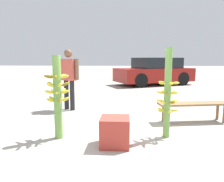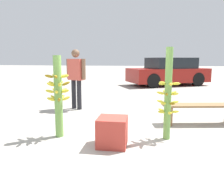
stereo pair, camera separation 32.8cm
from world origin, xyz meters
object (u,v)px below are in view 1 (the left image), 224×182
banana_stalk_left (58,96)px  market_bench (194,106)px  banana_stalk_center (167,94)px  produce_crate (115,132)px  parked_car (155,72)px  vendor_person (69,74)px

banana_stalk_left → market_bench: banana_stalk_left is taller
banana_stalk_center → market_bench: 1.30m
banana_stalk_left → market_bench: 2.89m
banana_stalk_left → produce_crate: bearing=-15.1°
banana_stalk_center → parked_car: bearing=84.4°
market_bench → parked_car: (0.03, 7.00, 0.33)m
banana_stalk_center → market_bench: (0.76, 0.98, -0.40)m
banana_stalk_center → parked_car: size_ratio=0.35×
banana_stalk_center → market_bench: size_ratio=0.99×
banana_stalk_center → vendor_person: bearing=138.8°
banana_stalk_left → vendor_person: size_ratio=0.88×
vendor_person → parked_car: bearing=-91.0°
market_bench → produce_crate: produce_crate is taller
vendor_person → market_bench: 3.20m
vendor_person → produce_crate: 2.84m
vendor_person → parked_car: (3.02, 6.03, -0.26)m
banana_stalk_center → market_bench: bearing=52.3°
vendor_person → produce_crate: vendor_person is taller
banana_stalk_center → parked_car: (0.79, 7.98, -0.07)m
banana_stalk_left → parked_car: 8.57m
vendor_person → market_bench: vendor_person is taller
banana_stalk_left → market_bench: bearing=23.7°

